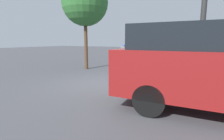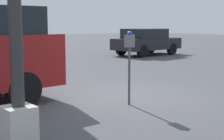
% 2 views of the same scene
% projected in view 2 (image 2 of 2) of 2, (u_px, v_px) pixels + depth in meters
% --- Properties ---
extents(ground_plane, '(80.00, 80.00, 0.00)m').
position_uv_depth(ground_plane, '(124.00, 97.00, 8.25)').
color(ground_plane, '#4C4C51').
extents(parking_meter_near, '(0.22, 0.15, 1.59)m').
position_uv_depth(parking_meter_near, '(129.00, 51.00, 7.27)').
color(parking_meter_near, '#4C4C4C').
rests_on(parking_meter_near, ground).
extents(car_distant, '(3.99, 2.03, 1.45)m').
position_uv_depth(car_distant, '(146.00, 41.00, 18.75)').
color(car_distant, black).
rests_on(car_distant, ground).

